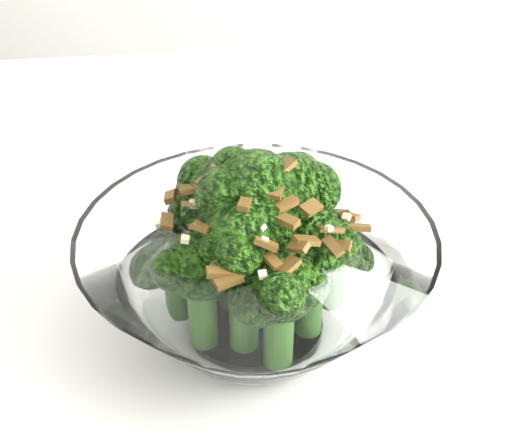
% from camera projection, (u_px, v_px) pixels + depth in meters
% --- Properties ---
extents(table, '(1.42, 1.23, 0.75)m').
position_uv_depth(table, '(1.00, 313.00, 0.60)').
color(table, white).
rests_on(table, ground).
extents(broccoli_dish, '(0.23, 0.23, 0.14)m').
position_uv_depth(broccoli_dish, '(256.00, 269.00, 0.46)').
color(broccoli_dish, white).
rests_on(broccoli_dish, table).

